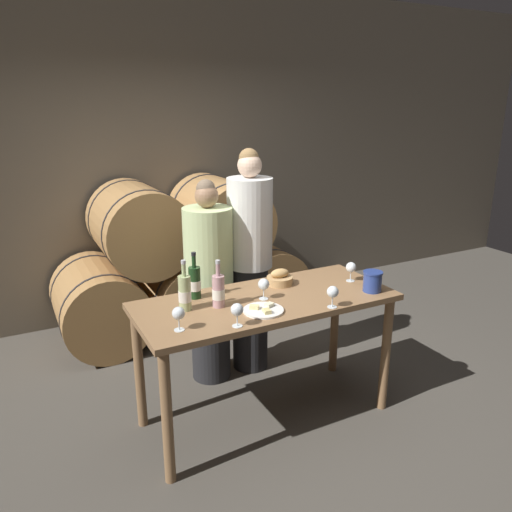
# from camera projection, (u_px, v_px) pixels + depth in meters

# --- Properties ---
(ground_plane) EXTENTS (10.00, 10.00, 0.00)m
(ground_plane) POSITION_uv_depth(u_px,v_px,m) (265.00, 415.00, 3.50)
(ground_plane) COLOR #4C473F
(stone_wall_back) EXTENTS (10.00, 0.12, 3.20)m
(stone_wall_back) POSITION_uv_depth(u_px,v_px,m) (158.00, 155.00, 4.93)
(stone_wall_back) COLOR #706656
(stone_wall_back) RESTS_ON ground_plane
(barrel_stack) EXTENTS (2.33, 0.94, 1.43)m
(barrel_stack) POSITION_uv_depth(u_px,v_px,m) (182.00, 264.00, 4.71)
(barrel_stack) COLOR #A87A47
(barrel_stack) RESTS_ON ground_plane
(tasting_table) EXTENTS (1.70, 0.72, 0.88)m
(tasting_table) POSITION_uv_depth(u_px,v_px,m) (266.00, 315.00, 3.27)
(tasting_table) COLOR olive
(tasting_table) RESTS_ON ground_plane
(person_left) EXTENTS (0.37, 0.37, 1.58)m
(person_left) POSITION_uv_depth(u_px,v_px,m) (209.00, 283.00, 3.78)
(person_left) COLOR #232326
(person_left) RESTS_ON ground_plane
(person_right) EXTENTS (0.35, 0.35, 1.78)m
(person_right) POSITION_uv_depth(u_px,v_px,m) (250.00, 262.00, 3.90)
(person_right) COLOR #232326
(person_right) RESTS_ON ground_plane
(wine_bottle_red) EXTENTS (0.08, 0.08, 0.31)m
(wine_bottle_red) POSITION_uv_depth(u_px,v_px,m) (195.00, 282.00, 3.22)
(wine_bottle_red) COLOR #193819
(wine_bottle_red) RESTS_ON tasting_table
(wine_bottle_white) EXTENTS (0.08, 0.08, 0.32)m
(wine_bottle_white) POSITION_uv_depth(u_px,v_px,m) (185.00, 293.00, 3.03)
(wine_bottle_white) COLOR #ADBC7F
(wine_bottle_white) RESTS_ON tasting_table
(wine_bottle_rose) EXTENTS (0.08, 0.08, 0.30)m
(wine_bottle_rose) POSITION_uv_depth(u_px,v_px,m) (218.00, 291.00, 3.08)
(wine_bottle_rose) COLOR #BC8E93
(wine_bottle_rose) RESTS_ON tasting_table
(blue_crock) EXTENTS (0.13, 0.13, 0.14)m
(blue_crock) POSITION_uv_depth(u_px,v_px,m) (373.00, 281.00, 3.34)
(blue_crock) COLOR navy
(blue_crock) RESTS_ON tasting_table
(bread_basket) EXTENTS (0.18, 0.18, 0.11)m
(bread_basket) POSITION_uv_depth(u_px,v_px,m) (280.00, 278.00, 3.48)
(bread_basket) COLOR tan
(bread_basket) RESTS_ON tasting_table
(cheese_plate) EXTENTS (0.25, 0.25, 0.04)m
(cheese_plate) POSITION_uv_depth(u_px,v_px,m) (263.00, 310.00, 3.04)
(cheese_plate) COLOR white
(cheese_plate) RESTS_ON tasting_table
(wine_glass_far_left) EXTENTS (0.07, 0.07, 0.14)m
(wine_glass_far_left) POSITION_uv_depth(u_px,v_px,m) (179.00, 314.00, 2.76)
(wine_glass_far_left) COLOR white
(wine_glass_far_left) RESTS_ON tasting_table
(wine_glass_left) EXTENTS (0.07, 0.07, 0.14)m
(wine_glass_left) POSITION_uv_depth(u_px,v_px,m) (237.00, 310.00, 2.81)
(wine_glass_left) COLOR white
(wine_glass_left) RESTS_ON tasting_table
(wine_glass_center) EXTENTS (0.07, 0.07, 0.14)m
(wine_glass_center) POSITION_uv_depth(u_px,v_px,m) (264.00, 285.00, 3.20)
(wine_glass_center) COLOR white
(wine_glass_center) RESTS_ON tasting_table
(wine_glass_right) EXTENTS (0.07, 0.07, 0.14)m
(wine_glass_right) POSITION_uv_depth(u_px,v_px,m) (333.00, 292.00, 3.07)
(wine_glass_right) COLOR white
(wine_glass_right) RESTS_ON tasting_table
(wine_glass_far_right) EXTENTS (0.07, 0.07, 0.14)m
(wine_glass_far_right) POSITION_uv_depth(u_px,v_px,m) (351.00, 268.00, 3.52)
(wine_glass_far_right) COLOR white
(wine_glass_far_right) RESTS_ON tasting_table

